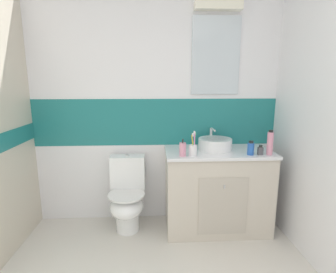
# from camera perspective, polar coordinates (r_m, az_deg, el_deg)

# --- Properties ---
(wall_back_tiled) EXTENTS (3.20, 0.20, 2.50)m
(wall_back_tiled) POSITION_cam_1_polar(r_m,az_deg,el_deg) (2.86, -2.44, 6.45)
(wall_back_tiled) COLOR white
(wall_back_tiled) RESTS_ON ground_plane
(vanity_cabinet) EXTENTS (1.06, 0.56, 0.85)m
(vanity_cabinet) POSITION_cam_1_polar(r_m,az_deg,el_deg) (2.83, 10.52, -11.28)
(vanity_cabinet) COLOR beige
(vanity_cabinet) RESTS_ON ground_plane
(sink_basin) EXTENTS (0.34, 0.38, 0.20)m
(sink_basin) POSITION_cam_1_polar(r_m,az_deg,el_deg) (2.71, 10.18, -1.52)
(sink_basin) COLOR white
(sink_basin) RESTS_ON vanity_cabinet
(toilet) EXTENTS (0.37, 0.50, 0.78)m
(toilet) POSITION_cam_1_polar(r_m,az_deg,el_deg) (2.82, -8.85, -12.76)
(toilet) COLOR white
(toilet) RESTS_ON ground_plane
(toothbrush_cup) EXTENTS (0.08, 0.08, 0.23)m
(toothbrush_cup) POSITION_cam_1_polar(r_m,az_deg,el_deg) (2.46, 5.45, -2.75)
(toothbrush_cup) COLOR white
(toothbrush_cup) RESTS_ON vanity_cabinet
(soap_dispenser) EXTENTS (0.06, 0.06, 0.17)m
(soap_dispenser) POSITION_cam_1_polar(r_m,az_deg,el_deg) (2.43, 3.21, -2.78)
(soap_dispenser) COLOR pink
(soap_dispenser) RESTS_ON vanity_cabinet
(shampoo_bottle_tall) EXTENTS (0.06, 0.06, 0.24)m
(shampoo_bottle_tall) POSITION_cam_1_polar(r_m,az_deg,el_deg) (2.64, 21.31, -1.32)
(shampoo_bottle_tall) COLOR pink
(shampoo_bottle_tall) RESTS_ON vanity_cabinet
(lotion_bottle_short) EXTENTS (0.06, 0.06, 0.13)m
(lotion_bottle_short) POSITION_cam_1_polar(r_m,az_deg,el_deg) (2.59, 17.55, -2.47)
(lotion_bottle_short) COLOR #2659B2
(lotion_bottle_short) RESTS_ON vanity_cabinet
(perfume_flask_small) EXTENTS (0.05, 0.03, 0.09)m
(perfume_flask_small) POSITION_cam_1_polar(r_m,az_deg,el_deg) (2.62, 19.45, -2.84)
(perfume_flask_small) COLOR #4C4C51
(perfume_flask_small) RESTS_ON vanity_cabinet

